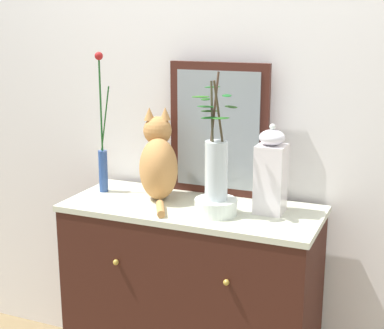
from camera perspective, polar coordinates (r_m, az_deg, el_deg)
name	(u,v)px	position (r m, az deg, el deg)	size (l,w,h in m)	color
wall_back	(218,105)	(2.59, 2.61, 5.93)	(4.40, 0.08, 2.60)	white
sideboard	(192,304)	(2.58, 0.00, -13.82)	(1.08, 0.48, 0.91)	#391912
mirror_leaning	(219,130)	(2.50, 2.67, 3.49)	(0.45, 0.03, 0.59)	#401C15
cat_sitting	(158,162)	(2.47, -3.38, 0.22)	(0.27, 0.38, 0.39)	#BA7F46
vase_slim_green	(103,153)	(2.59, -8.93, 1.15)	(0.07, 0.04, 0.63)	#2C4B8D
bowl_porcelain	(216,207)	(2.30, 2.41, -4.24)	(0.17, 0.17, 0.06)	white
vase_glass_clear	(216,165)	(2.25, 2.42, -0.03)	(0.19, 0.16, 0.51)	silver
jar_lidded_porcelain	(271,173)	(2.30, 7.89, -0.82)	(0.11, 0.11, 0.37)	white
candle_pillar	(211,189)	(2.42, 1.90, -2.47)	(0.04, 0.04, 0.14)	#EAE9D0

